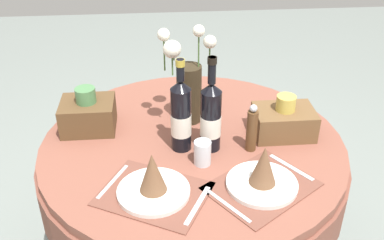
% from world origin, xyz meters
% --- Properties ---
extents(dining_table, '(1.19, 1.19, 0.76)m').
position_xyz_m(dining_table, '(0.00, 0.00, 0.62)').
color(dining_table, brown).
rests_on(dining_table, ground).
extents(place_setting_left, '(0.42, 0.39, 0.16)m').
position_xyz_m(place_setting_left, '(-0.15, -0.30, 0.80)').
color(place_setting_left, brown).
rests_on(place_setting_left, dining_table).
extents(place_setting_right, '(0.43, 0.41, 0.16)m').
position_xyz_m(place_setting_right, '(0.21, -0.29, 0.80)').
color(place_setting_right, brown).
rests_on(place_setting_right, dining_table).
extents(flower_vase, '(0.22, 0.20, 0.41)m').
position_xyz_m(flower_vase, '(-0.01, 0.16, 0.94)').
color(flower_vase, '#332819').
rests_on(flower_vase, dining_table).
extents(wine_bottle_left, '(0.08, 0.08, 0.36)m').
position_xyz_m(wine_bottle_left, '(-0.05, -0.04, 0.90)').
color(wine_bottle_left, black).
rests_on(wine_bottle_left, dining_table).
extents(wine_bottle_right, '(0.08, 0.08, 0.37)m').
position_xyz_m(wine_bottle_right, '(0.06, -0.05, 0.89)').
color(wine_bottle_right, black).
rests_on(wine_bottle_right, dining_table).
extents(tumbler_near_left, '(0.06, 0.06, 0.09)m').
position_xyz_m(tumbler_near_left, '(0.02, -0.14, 0.80)').
color(tumbler_near_left, silver).
rests_on(tumbler_near_left, dining_table).
extents(pepper_mill, '(0.04, 0.04, 0.19)m').
position_xyz_m(pepper_mill, '(0.21, -0.07, 0.85)').
color(pepper_mill, brown).
rests_on(pepper_mill, dining_table).
extents(woven_basket_side_left, '(0.21, 0.18, 0.18)m').
position_xyz_m(woven_basket_side_left, '(-0.41, 0.13, 0.82)').
color(woven_basket_side_left, brown).
rests_on(woven_basket_side_left, dining_table).
extents(woven_basket_side_right, '(0.23, 0.17, 0.17)m').
position_xyz_m(woven_basket_side_right, '(0.36, 0.03, 0.82)').
color(woven_basket_side_right, brown).
rests_on(woven_basket_side_right, dining_table).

